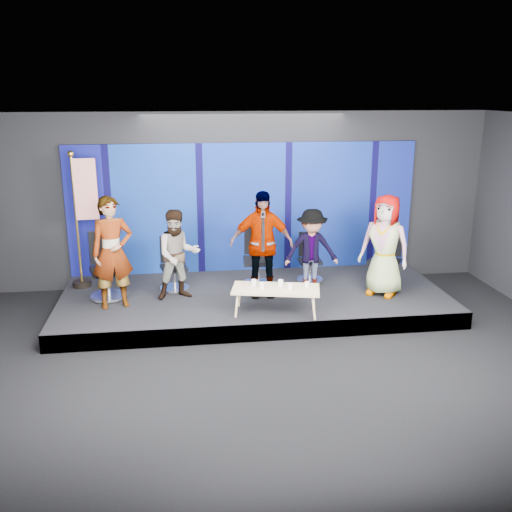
# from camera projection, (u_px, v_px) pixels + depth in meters

# --- Properties ---
(ground) EXTENTS (10.00, 10.00, 0.00)m
(ground) POSITION_uv_depth(u_px,v_px,m) (277.00, 370.00, 8.21)
(ground) COLOR black
(ground) RESTS_ON ground
(room_walls) EXTENTS (10.02, 8.02, 3.51)m
(room_walls) POSITION_uv_depth(u_px,v_px,m) (279.00, 204.00, 7.54)
(room_walls) COLOR black
(room_walls) RESTS_ON ground
(riser) EXTENTS (7.00, 3.00, 0.30)m
(riser) POSITION_uv_depth(u_px,v_px,m) (254.00, 300.00, 10.55)
(riser) COLOR black
(riser) RESTS_ON ground
(backdrop) EXTENTS (7.00, 0.08, 2.60)m
(backdrop) POSITION_uv_depth(u_px,v_px,m) (244.00, 208.00, 11.53)
(backdrop) COLOR #0D085E
(backdrop) RESTS_ON riser
(chair_a) EXTENTS (0.82, 0.82, 1.19)m
(chair_a) POSITION_uv_depth(u_px,v_px,m) (107.00, 276.00, 10.17)
(chair_a) COLOR silver
(chair_a) RESTS_ON riser
(panelist_a) EXTENTS (0.80, 0.63, 1.92)m
(panelist_a) POSITION_uv_depth(u_px,v_px,m) (112.00, 253.00, 9.58)
(panelist_a) COLOR black
(panelist_a) RESTS_ON riser
(chair_b) EXTENTS (0.65, 0.65, 0.99)m
(chair_b) POSITION_uv_depth(u_px,v_px,m) (174.00, 272.00, 10.61)
(chair_b) COLOR silver
(chair_b) RESTS_ON riser
(panelist_b) EXTENTS (0.88, 0.74, 1.61)m
(panelist_b) POSITION_uv_depth(u_px,v_px,m) (178.00, 255.00, 10.02)
(panelist_b) COLOR black
(panelist_b) RESTS_ON riser
(chair_c) EXTENTS (0.72, 0.72, 1.18)m
(chair_c) POSITION_uv_depth(u_px,v_px,m) (258.00, 266.00, 10.77)
(chair_c) COLOR silver
(chair_c) RESTS_ON riser
(panelist_c) EXTENTS (1.16, 0.56, 1.92)m
(panelist_c) POSITION_uv_depth(u_px,v_px,m) (261.00, 244.00, 10.12)
(panelist_c) COLOR black
(panelist_c) RESTS_ON riser
(chair_d) EXTENTS (0.55, 0.55, 0.94)m
(chair_d) POSITION_uv_depth(u_px,v_px,m) (309.00, 265.00, 11.10)
(chair_d) COLOR silver
(chair_d) RESTS_ON riser
(panelist_d) EXTENTS (1.01, 0.61, 1.52)m
(panelist_d) POSITION_uv_depth(u_px,v_px,m) (311.00, 250.00, 10.50)
(panelist_d) COLOR black
(panelist_d) RESTS_ON riser
(chair_e) EXTENTS (0.90, 0.90, 1.13)m
(chair_e) POSITION_uv_depth(u_px,v_px,m) (385.00, 266.00, 10.81)
(chair_e) COLOR silver
(chair_e) RESTS_ON riser
(panelist_e) EXTENTS (1.06, 1.02, 1.84)m
(panelist_e) POSITION_uv_depth(u_px,v_px,m) (385.00, 245.00, 10.19)
(panelist_e) COLOR black
(panelist_e) RESTS_ON riser
(coffee_table) EXTENTS (1.53, 0.91, 0.44)m
(coffee_table) POSITION_uv_depth(u_px,v_px,m) (276.00, 290.00, 9.44)
(coffee_table) COLOR tan
(coffee_table) RESTS_ON riser
(mug_a) EXTENTS (0.09, 0.09, 0.10)m
(mug_a) POSITION_uv_depth(u_px,v_px,m) (254.00, 283.00, 9.52)
(mug_a) COLOR silver
(mug_a) RESTS_ON coffee_table
(mug_b) EXTENTS (0.08, 0.08, 0.10)m
(mug_b) POSITION_uv_depth(u_px,v_px,m) (262.00, 285.00, 9.40)
(mug_b) COLOR silver
(mug_b) RESTS_ON coffee_table
(mug_c) EXTENTS (0.09, 0.09, 0.10)m
(mug_c) POSITION_uv_depth(u_px,v_px,m) (281.00, 283.00, 9.51)
(mug_c) COLOR silver
(mug_c) RESTS_ON coffee_table
(mug_d) EXTENTS (0.08, 0.08, 0.10)m
(mug_d) POSITION_uv_depth(u_px,v_px,m) (290.00, 286.00, 9.35)
(mug_d) COLOR silver
(mug_d) RESTS_ON coffee_table
(mug_e) EXTENTS (0.07, 0.07, 0.09)m
(mug_e) POSITION_uv_depth(u_px,v_px,m) (307.00, 284.00, 9.48)
(mug_e) COLOR silver
(mug_e) RESTS_ON coffee_table
(flag_stand) EXTENTS (0.59, 0.34, 2.56)m
(flag_stand) POSITION_uv_depth(u_px,v_px,m) (83.00, 217.00, 10.48)
(flag_stand) COLOR black
(flag_stand) RESTS_ON riser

